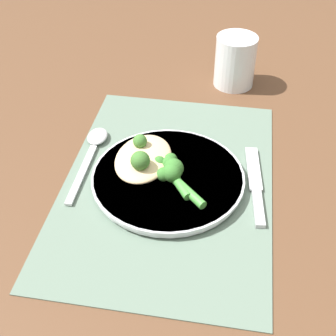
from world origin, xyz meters
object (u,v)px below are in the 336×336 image
at_px(broccoli_stalk_right, 169,167).
at_px(broccoli_stalk_front, 174,174).
at_px(plate, 168,178).
at_px(knife, 256,185).
at_px(chicken_fillet, 143,158).
at_px(spoon, 94,145).
at_px(water_glass, 235,61).

height_order(broccoli_stalk_right, broccoli_stalk_front, broccoli_stalk_front).
distance_m(plate, knife, 0.14).
xyz_separation_m(chicken_fillet, knife, (0.01, 0.18, -0.02)).
relative_size(knife, spoon, 0.94).
distance_m(plate, broccoli_stalk_right, 0.02).
xyz_separation_m(broccoli_stalk_front, knife, (-0.02, 0.13, -0.02)).
bearing_deg(chicken_fillet, water_glass, 157.13).
bearing_deg(broccoli_stalk_right, water_glass, 41.37).
bearing_deg(spoon, knife, -11.11).
bearing_deg(broccoli_stalk_right, chicken_fillet, 127.27).
xyz_separation_m(spoon, water_glass, (-0.26, 0.22, 0.04)).
bearing_deg(spoon, plate, -25.17).
xyz_separation_m(chicken_fillet, broccoli_stalk_right, (0.01, 0.04, -0.00)).
relative_size(broccoli_stalk_right, water_glass, 0.87).
relative_size(chicken_fillet, knife, 0.72).
bearing_deg(plate, spoon, -114.77).
distance_m(chicken_fillet, broccoli_stalk_front, 0.06).
relative_size(plate, water_glass, 2.33).
height_order(plate, broccoli_stalk_front, broccoli_stalk_front).
distance_m(spoon, water_glass, 0.34).
relative_size(plate, knife, 1.34).
distance_m(plate, spoon, 0.15).
bearing_deg(knife, plate, 178.97).
height_order(chicken_fillet, broccoli_stalk_right, broccoli_stalk_right).
height_order(knife, spoon, spoon).
relative_size(plate, chicken_fillet, 1.87).
distance_m(plate, water_glass, 0.34).
height_order(chicken_fillet, water_glass, water_glass).
distance_m(plate, chicken_fillet, 0.05).
bearing_deg(water_glass, broccoli_stalk_front, -12.27).
relative_size(chicken_fillet, water_glass, 1.25).
relative_size(broccoli_stalk_right, knife, 0.50).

